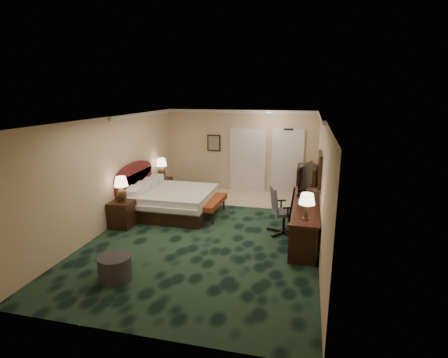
% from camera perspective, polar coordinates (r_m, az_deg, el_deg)
% --- Properties ---
extents(floor, '(5.00, 7.50, 0.00)m').
position_cam_1_polar(floor, '(8.48, -2.27, -8.66)').
color(floor, black).
rests_on(floor, ground).
extents(ceiling, '(5.00, 7.50, 0.00)m').
position_cam_1_polar(ceiling, '(7.84, -2.47, 9.84)').
color(ceiling, silver).
rests_on(ceiling, wall_back).
extents(wall_back, '(5.00, 0.00, 2.70)m').
position_cam_1_polar(wall_back, '(11.63, 2.70, 4.57)').
color(wall_back, beige).
rests_on(wall_back, ground).
extents(wall_front, '(5.00, 0.00, 2.70)m').
position_cam_1_polar(wall_front, '(4.75, -15.01, -10.48)').
color(wall_front, beige).
rests_on(wall_front, ground).
extents(wall_left, '(0.00, 7.50, 2.70)m').
position_cam_1_polar(wall_left, '(9.05, -17.78, 1.11)').
color(wall_left, beige).
rests_on(wall_left, ground).
extents(wall_right, '(0.00, 7.50, 2.70)m').
position_cam_1_polar(wall_right, '(7.77, 15.66, -0.83)').
color(wall_right, beige).
rests_on(wall_right, ground).
extents(crown_molding, '(5.00, 7.50, 0.10)m').
position_cam_1_polar(crown_molding, '(7.84, -2.46, 9.47)').
color(crown_molding, silver).
rests_on(crown_molding, wall_back).
extents(tile_patch, '(3.20, 1.70, 0.01)m').
position_cam_1_polar(tile_patch, '(10.99, 6.39, -3.29)').
color(tile_patch, beige).
rests_on(tile_patch, ground).
extents(headboard, '(0.12, 2.00, 1.40)m').
position_cam_1_polar(headboard, '(10.02, -14.28, -1.26)').
color(headboard, '#4F2016').
rests_on(headboard, ground).
extents(entry_door, '(1.02, 0.06, 2.18)m').
position_cam_1_polar(entry_door, '(11.47, 10.28, 2.69)').
color(entry_door, silver).
rests_on(entry_door, ground).
extents(closet_doors, '(1.20, 0.06, 2.10)m').
position_cam_1_polar(closet_doors, '(11.60, 3.86, 3.02)').
color(closet_doors, beige).
rests_on(closet_doors, ground).
extents(wall_art, '(0.45, 0.06, 0.55)m').
position_cam_1_polar(wall_art, '(11.76, -1.66, 5.91)').
color(wall_art, '#55665C').
rests_on(wall_art, wall_back).
extents(wall_mirror, '(0.05, 0.95, 0.75)m').
position_cam_1_polar(wall_mirror, '(8.31, 15.36, 1.56)').
color(wall_mirror, white).
rests_on(wall_mirror, wall_right).
extents(bed, '(2.10, 1.95, 0.67)m').
position_cam_1_polar(bed, '(9.73, -8.27, -3.68)').
color(bed, silver).
rests_on(bed, ground).
extents(nightstand_near, '(0.52, 0.60, 0.66)m').
position_cam_1_polar(nightstand_near, '(9.07, -16.24, -5.49)').
color(nightstand_near, black).
rests_on(nightstand_near, ground).
extents(nightstand_far, '(0.49, 0.57, 0.62)m').
position_cam_1_polar(nightstand_far, '(11.22, -10.00, -1.44)').
color(nightstand_far, black).
rests_on(nightstand_far, ground).
extents(lamp_near, '(0.40, 0.40, 0.63)m').
position_cam_1_polar(lamp_near, '(8.85, -16.40, -1.62)').
color(lamp_near, black).
rests_on(lamp_near, nightstand_near).
extents(lamp_far, '(0.36, 0.36, 0.63)m').
position_cam_1_polar(lamp_far, '(11.12, -10.15, 1.73)').
color(lamp_far, black).
rests_on(lamp_far, nightstand_far).
extents(bed_bench, '(0.54, 1.40, 0.47)m').
position_cam_1_polar(bed_bench, '(9.45, -2.01, -4.70)').
color(bed_bench, brown).
rests_on(bed_bench, ground).
extents(ottoman, '(0.73, 0.73, 0.43)m').
position_cam_1_polar(ottoman, '(6.76, -17.35, -13.62)').
color(ottoman, '#313131').
rests_on(ottoman, ground).
extents(desk, '(0.61, 2.84, 0.82)m').
position_cam_1_polar(desk, '(8.26, 12.91, -6.62)').
color(desk, black).
rests_on(desk, ground).
extents(tv, '(0.35, 0.98, 0.77)m').
position_cam_1_polar(tv, '(8.69, 13.18, -0.10)').
color(tv, black).
rests_on(tv, desk).
extents(desk_lamp, '(0.39, 0.39, 0.55)m').
position_cam_1_polar(desk_lamp, '(7.06, 13.34, -4.37)').
color(desk_lamp, black).
rests_on(desk_lamp, desk).
extents(desk_chair, '(0.85, 0.82, 1.15)m').
position_cam_1_polar(desk_chair, '(8.33, 9.81, -5.06)').
color(desk_chair, '#4D4C53').
rests_on(desk_chair, ground).
extents(minibar, '(0.56, 1.00, 1.06)m').
position_cam_1_polar(minibar, '(11.07, 13.21, -0.66)').
color(minibar, black).
rests_on(minibar, ground).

